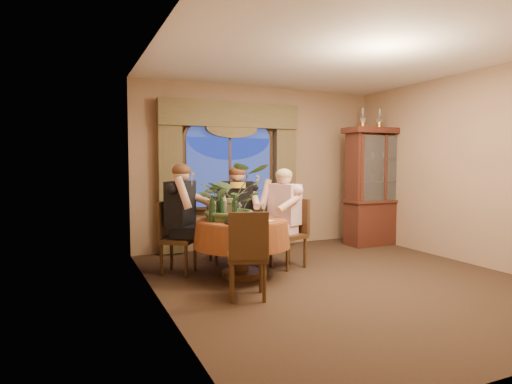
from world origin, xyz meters
name	(u,v)px	position (x,y,z in m)	size (l,w,h in m)	color
floor	(341,280)	(0.00, 0.00, 0.00)	(5.00, 5.00, 0.00)	black
wall_back	(260,167)	(0.00, 2.50, 1.40)	(4.50, 4.50, 0.00)	#8A6B52
wall_right	(472,168)	(2.25, 0.00, 1.40)	(5.00, 5.00, 0.00)	#8A6B52
ceiling	(344,54)	(0.00, 0.00, 2.80)	(5.00, 5.00, 0.00)	white
window	(230,173)	(-0.60, 2.43, 1.30)	(1.62, 0.10, 1.32)	navy
arched_transom	(229,127)	(-0.60, 2.43, 2.08)	(1.60, 0.06, 0.44)	navy
drapery_left	(170,181)	(-1.63, 2.38, 1.18)	(0.38, 0.14, 2.32)	#4D4225
drapery_right	(285,179)	(0.43, 2.38, 1.18)	(0.38, 0.14, 2.32)	#4D4225
swag_valance	(231,115)	(-0.60, 2.35, 2.28)	(2.45, 0.16, 0.42)	#4D4225
dining_table	(242,248)	(-1.08, 0.66, 0.38)	(1.25, 1.25, 0.75)	maroon
china_cabinet	(378,187)	(2.00, 1.75, 1.05)	(1.30, 0.52, 2.09)	#361712
oil_lamp_left	(363,118)	(1.64, 1.75, 2.26)	(0.11, 0.11, 0.34)	#A5722D
oil_lamp_center	(379,119)	(2.00, 1.75, 2.26)	(0.11, 0.11, 0.34)	#A5722D
oil_lamp_right	(395,119)	(2.37, 1.75, 2.26)	(0.11, 0.11, 0.34)	#A5722D
chair_right	(288,234)	(-0.30, 0.87, 0.48)	(0.42, 0.42, 0.96)	black
chair_back_right	(224,230)	(-1.02, 1.52, 0.48)	(0.42, 0.42, 0.96)	black
chair_back	(178,238)	(-1.80, 1.16, 0.48)	(0.42, 0.42, 0.96)	black
chair_front_left	(247,255)	(-1.35, -0.17, 0.48)	(0.42, 0.42, 0.96)	black
person_pink	(285,217)	(-0.29, 0.98, 0.70)	(0.50, 0.46, 1.40)	beige
person_back	(181,218)	(-1.76, 1.19, 0.74)	(0.53, 0.48, 1.47)	black
person_scarf	(237,214)	(-0.84, 1.46, 0.72)	(0.51, 0.47, 1.44)	black
stoneware_vase	(231,209)	(-1.21, 0.75, 0.89)	(0.15, 0.15, 0.27)	tan
centerpiece_plant	(231,172)	(-1.20, 0.74, 1.36)	(0.95, 1.05, 0.82)	#435E38
olive_bowl	(244,218)	(-1.06, 0.65, 0.77)	(0.16, 0.16, 0.05)	#535D2E
cheese_platter	(241,222)	(-1.22, 0.34, 0.76)	(0.40, 0.40, 0.02)	black
wine_bottle_0	(224,207)	(-1.31, 0.71, 0.92)	(0.07, 0.07, 0.33)	tan
wine_bottle_1	(212,209)	(-1.50, 0.60, 0.92)	(0.07, 0.07, 0.33)	black
wine_bottle_2	(235,208)	(-1.21, 0.60, 0.92)	(0.07, 0.07, 0.33)	black
wine_bottle_3	(221,208)	(-1.38, 0.62, 0.92)	(0.07, 0.07, 0.33)	black
wine_bottle_4	(219,207)	(-1.35, 0.81, 0.92)	(0.07, 0.07, 0.33)	black
wine_bottle_5	(211,207)	(-1.46, 0.76, 0.92)	(0.07, 0.07, 0.33)	tan
tasting_paper_0	(260,220)	(-0.91, 0.47, 0.75)	(0.21, 0.30, 0.00)	white
tasting_paper_1	(252,216)	(-0.83, 0.90, 0.75)	(0.21, 0.30, 0.00)	white
tasting_paper_2	(245,222)	(-1.16, 0.37, 0.75)	(0.21, 0.30, 0.00)	white
wine_glass_person_pink	(264,210)	(-0.70, 0.82, 0.84)	(0.07, 0.07, 0.18)	silver
wine_glass_person_back	(212,212)	(-1.41, 0.91, 0.84)	(0.07, 0.07, 0.18)	silver
wine_glass_person_scarf	(239,209)	(-0.96, 1.06, 0.84)	(0.07, 0.07, 0.18)	silver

